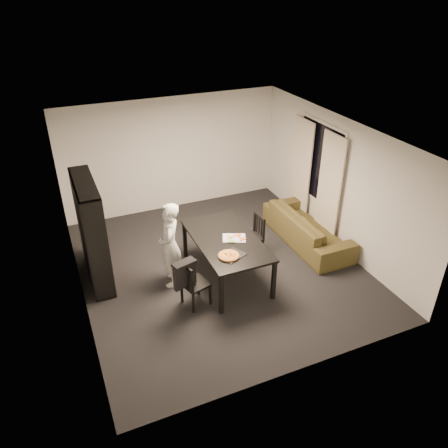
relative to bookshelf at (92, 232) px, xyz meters
name	(u,v)px	position (x,y,z in m)	size (l,w,h in m)	color
room	(219,206)	(2.16, -0.60, 0.35)	(5.01, 5.51, 2.61)	black
window_pane	(320,163)	(4.64, 0.00, 0.55)	(0.02, 1.40, 1.60)	black
window_frame	(319,163)	(4.64, 0.00, 0.55)	(0.03, 1.52, 1.72)	white
curtain_left	(329,189)	(4.56, -0.52, 0.20)	(0.03, 0.70, 2.25)	beige
curtain_right	(301,170)	(4.56, 0.52, 0.20)	(0.03, 0.70, 2.25)	beige
bookshelf	(92,232)	(0.00, 0.00, 0.00)	(0.35, 1.50, 1.90)	black
dining_table	(226,242)	(2.16, -0.92, -0.22)	(1.06, 1.92, 0.80)	black
chair_left	(191,282)	(1.30, -1.45, -0.46)	(0.49, 0.49, 0.86)	black
chair_right	(254,233)	(2.95, -0.48, -0.46)	(0.42, 0.42, 0.86)	black
draped_jacket	(185,273)	(1.19, -1.48, -0.24)	(0.41, 0.26, 0.48)	black
person	(170,245)	(1.19, -0.71, -0.16)	(0.57, 0.38, 1.58)	silver
baking_tray	(232,255)	(2.04, -1.43, -0.15)	(0.40, 0.32, 0.01)	black
pepperoni_pizza	(229,256)	(1.97, -1.45, -0.13)	(0.35, 0.35, 0.03)	#AD6D32
kitchen_towel	(234,238)	(2.30, -0.95, -0.15)	(0.40, 0.30, 0.01)	white
pizza_slices	(235,238)	(2.30, -0.97, -0.14)	(0.37, 0.31, 0.01)	gold
sofa	(307,228)	(4.17, -0.48, -0.62)	(2.26, 0.88, 0.66)	#43361A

